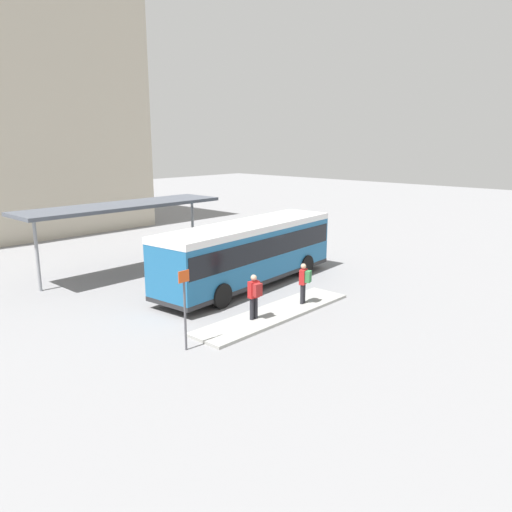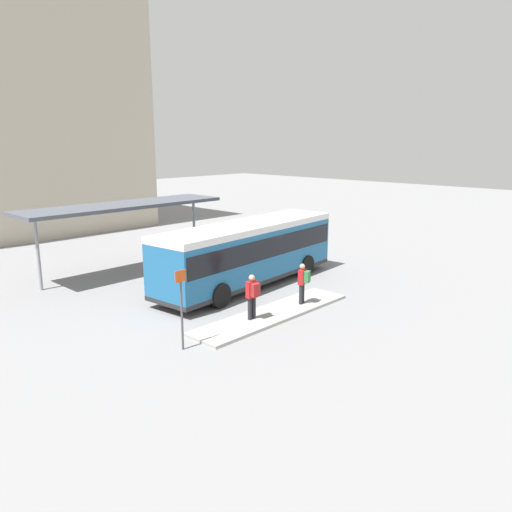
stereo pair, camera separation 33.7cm
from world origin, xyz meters
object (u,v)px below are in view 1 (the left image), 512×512
Objects in this scene: bicycle_yellow at (281,244)px; bicycle_green at (273,243)px; city_bus at (249,249)px; bicycle_orange at (292,245)px; pedestrian_waiting at (304,281)px; platform_sign at (185,306)px; potted_planter_near_shelter at (204,252)px; pedestrian_companion at (255,294)px.

bicycle_green is (-0.10, 0.66, 0.01)m from bicycle_yellow.
bicycle_orange is at bearing 19.33° from city_bus.
platform_sign is (-6.41, 0.13, 0.43)m from pedestrian_waiting.
bicycle_yellow is 1.06× the size of potted_planter_near_shelter.
pedestrian_companion is at bearing 1.46° from platform_sign.
bicycle_green reaches higher than bicycle_yellow.
city_bus is at bearing -60.01° from bicycle_yellow.
pedestrian_companion is (-3.54, -3.67, -0.66)m from city_bus.
potted_planter_near_shelter is (1.79, 8.50, -0.36)m from pedestrian_waiting.
platform_sign reaches higher than pedestrian_companion.
platform_sign is at bearing -60.47° from bicycle_yellow.
platform_sign is at bearing -134.42° from potted_planter_near_shelter.
potted_planter_near_shelter is (4.67, 8.28, -0.38)m from pedestrian_companion.
pedestrian_waiting is 0.98× the size of pedestrian_companion.
pedestrian_companion is at bearing 114.06° from bicycle_orange.
city_bus is 8.60m from bicycle_yellow.
platform_sign is (-3.53, -0.09, 0.40)m from pedestrian_companion.
bicycle_yellow is at bearing -164.44° from bicycle_green.
potted_planter_near_shelter is 0.53× the size of platform_sign.
pedestrian_companion is 13.46m from bicycle_yellow.
city_bus reaches higher than pedestrian_waiting.
city_bus is at bearing 130.12° from bicycle_green.
bicycle_orange reaches higher than bicycle_yellow.
pedestrian_companion is 1.21× the size of potted_planter_near_shelter.
bicycle_yellow is at bearing -63.29° from pedestrian_waiting.
platform_sign reaches higher than bicycle_green.
pedestrian_companion reaches higher than potted_planter_near_shelter.
city_bus is at bearing -27.69° from pedestrian_waiting.
bicycle_green is at bearing 8.68° from bicycle_orange.
city_bus is 3.92× the size of platform_sign.
city_bus is at bearing 28.03° from platform_sign.
pedestrian_companion is 1.14× the size of bicycle_yellow.
potted_planter_near_shelter is (1.13, 4.60, -1.04)m from city_bus.
pedestrian_companion reaches higher than pedestrian_waiting.
city_bus reaches higher than bicycle_green.
platform_sign is (-14.38, -8.54, 1.20)m from bicycle_green.
bicycle_yellow is 0.67m from bicycle_green.
bicycle_green is at bearing 30.68° from platform_sign.
bicycle_orange is (7.72, 3.45, -1.45)m from city_bus.
potted_planter_near_shelter reaches higher than bicycle_yellow.
platform_sign reaches higher than bicycle_orange.
bicycle_orange reaches higher than bicycle_green.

